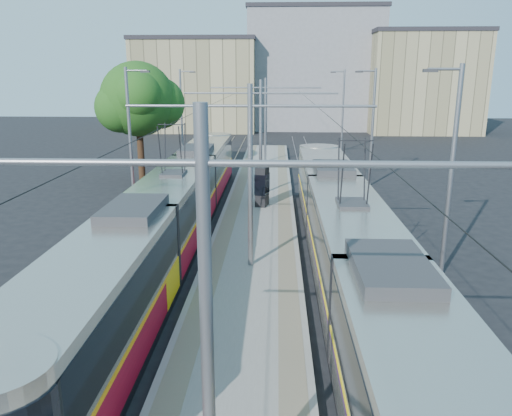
{
  "coord_description": "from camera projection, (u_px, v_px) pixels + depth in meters",
  "views": [
    {
      "loc": [
        1.0,
        -10.54,
        7.66
      ],
      "look_at": [
        0.06,
        11.81,
        1.6
      ],
      "focal_mm": 35.0,
      "sensor_mm": 36.0,
      "label": 1
    }
  ],
  "objects": [
    {
      "name": "building_left",
      "position": [
        198.0,
        85.0,
        68.87
      ],
      "size": [
        16.32,
        12.24,
        12.24
      ],
      "color": "tan",
      "rests_on": "ground"
    },
    {
      "name": "tram_right",
      "position": [
        350.0,
        244.0,
        17.49
      ],
      "size": [
        2.43,
        30.3,
        5.5
      ],
      "color": "black",
      "rests_on": "ground"
    },
    {
      "name": "tactile_strip_left",
      "position": [
        234.0,
        206.0,
        28.58
      ],
      "size": [
        0.7,
        50.0,
        0.01
      ],
      "primitive_type": "cube",
      "color": "gray",
      "rests_on": "platform"
    },
    {
      "name": "shelter",
      "position": [
        262.0,
        185.0,
        28.39
      ],
      "size": [
        0.85,
        1.14,
        2.27
      ],
      "rotation": [
        0.0,
        0.0,
        -0.23
      ],
      "color": "black",
      "rests_on": "platform"
    },
    {
      "name": "building_centre",
      "position": [
        313.0,
        69.0,
        71.55
      ],
      "size": [
        18.36,
        14.28,
        16.32
      ],
      "color": "gray",
      "rests_on": "ground"
    },
    {
      "name": "tree",
      "position": [
        143.0,
        100.0,
        35.93
      ],
      "size": [
        5.87,
        5.42,
        8.52
      ],
      "color": "#382314",
      "rests_on": "ground"
    },
    {
      "name": "ground",
      "position": [
        233.0,
        397.0,
        12.21
      ],
      "size": [
        160.0,
        160.0,
        0.0
      ],
      "primitive_type": "plane",
      "color": "black",
      "rests_on": "ground"
    },
    {
      "name": "street_lamps",
      "position": [
        261.0,
        130.0,
        31.36
      ],
      "size": [
        15.18,
        38.22,
        8.0
      ],
      "color": "gray",
      "rests_on": "ground"
    },
    {
      "name": "catenary",
      "position": [
        257.0,
        139.0,
        24.67
      ],
      "size": [
        9.2,
        70.0,
        7.0
      ],
      "color": "gray",
      "rests_on": "platform"
    },
    {
      "name": "tactile_strip_right",
      "position": [
        284.0,
        206.0,
        28.46
      ],
      "size": [
        0.7,
        50.0,
        0.01
      ],
      "primitive_type": "cube",
      "color": "gray",
      "rests_on": "platform"
    },
    {
      "name": "rails",
      "position": [
        259.0,
        211.0,
        28.6
      ],
      "size": [
        8.71,
        70.0,
        0.03
      ],
      "color": "gray",
      "rests_on": "ground"
    },
    {
      "name": "tram_left",
      "position": [
        175.0,
        209.0,
        22.68
      ],
      "size": [
        2.43,
        32.18,
        5.5
      ],
      "color": "black",
      "rests_on": "ground"
    },
    {
      "name": "building_right",
      "position": [
        422.0,
        82.0,
        65.62
      ],
      "size": [
        14.28,
        10.2,
        13.02
      ],
      "color": "tan",
      "rests_on": "ground"
    },
    {
      "name": "platform",
      "position": [
        259.0,
        209.0,
        28.56
      ],
      "size": [
        4.0,
        50.0,
        0.3
      ],
      "primitive_type": "cube",
      "color": "gray",
      "rests_on": "ground"
    }
  ]
}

